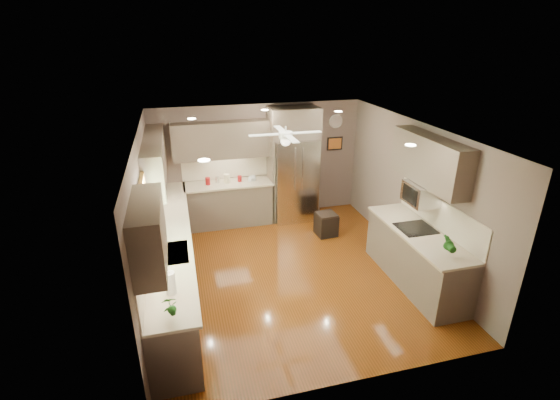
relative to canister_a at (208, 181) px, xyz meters
name	(u,v)px	position (x,y,z in m)	size (l,w,h in m)	color
floor	(289,272)	(1.14, -2.19, -1.02)	(5.00, 5.00, 0.00)	#492509
ceiling	(291,130)	(1.14, -2.19, 1.48)	(5.00, 5.00, 0.00)	white
wall_back	(259,162)	(1.14, 0.31, 0.23)	(4.50, 4.50, 0.00)	#65544D
wall_front	(354,296)	(1.14, -4.69, 0.23)	(4.50, 4.50, 0.00)	#65544D
wall_left	(146,221)	(-1.11, -2.19, 0.23)	(5.00, 5.00, 0.00)	#65544D
wall_right	(413,193)	(3.39, -2.19, 0.23)	(5.00, 5.00, 0.00)	#65544D
canister_a	(208,181)	(0.00, 0.00, 0.00)	(0.10, 0.10, 0.16)	maroon
canister_b	(217,180)	(0.20, 0.06, -0.01)	(0.08, 0.08, 0.13)	silver
canister_c	(227,179)	(0.40, 0.02, 0.01)	(0.12, 0.12, 0.20)	beige
canister_d	(240,179)	(0.67, 0.03, -0.02)	(0.09, 0.09, 0.13)	maroon
soap_bottle	(159,237)	(-0.94, -2.33, 0.02)	(0.09, 0.09, 0.20)	white
potted_plant_left	(169,306)	(-0.80, -4.15, 0.08)	(0.17, 0.11, 0.31)	#1A5317
potted_plant_right	(450,244)	(3.04, -3.74, 0.09)	(0.19, 0.15, 0.34)	#1A5317
bowl	(252,180)	(0.93, -0.01, -0.06)	(0.20, 0.20, 0.05)	beige
left_run	(171,258)	(-0.81, -2.04, -0.54)	(0.65, 4.70, 1.45)	brown
back_run	(229,203)	(0.42, 0.02, -0.54)	(1.85, 0.65, 1.45)	brown
uppers	(237,160)	(0.40, -1.48, 0.85)	(4.50, 4.70, 0.95)	brown
window	(144,217)	(-1.08, -2.69, 0.53)	(0.05, 1.12, 0.92)	#BFF2B2
sink	(171,255)	(-0.79, -2.69, -0.11)	(0.50, 0.70, 0.32)	silver
refrigerator	(294,167)	(1.84, -0.03, 0.17)	(1.06, 0.75, 2.45)	silver
right_run	(416,256)	(3.07, -2.99, -0.54)	(0.70, 2.20, 1.45)	brown
microwave	(421,194)	(3.17, -2.74, 0.46)	(0.43, 0.55, 0.34)	silver
ceiling_fan	(286,137)	(1.14, -1.89, 1.31)	(1.18, 1.18, 0.32)	white
recessed_lights	(282,125)	(1.10, -1.79, 1.47)	(2.84, 3.14, 0.01)	white
wall_clock	(336,121)	(2.89, 0.30, 1.03)	(0.30, 0.03, 0.30)	white
framed_print	(335,144)	(2.89, 0.29, 0.53)	(0.36, 0.03, 0.30)	black
stool	(326,224)	(2.25, -1.02, -0.78)	(0.42, 0.42, 0.47)	black
paper_towel	(170,283)	(-0.78, -3.68, 0.06)	(0.13, 0.13, 0.32)	white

